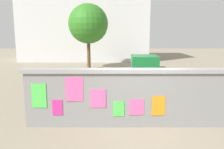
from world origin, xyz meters
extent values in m
plane|color=gray|center=(0.00, 8.00, 0.00)|extent=(60.00, 60.00, 0.00)
cube|color=gray|center=(0.00, 0.00, 0.85)|extent=(6.82, 0.30, 1.70)
cube|color=gray|center=(0.00, 0.00, 1.76)|extent=(7.02, 0.42, 0.12)
cube|color=#4CD84C|center=(-2.96, -0.16, 1.02)|extent=(0.45, 0.02, 0.75)
cube|color=#F42D8C|center=(-2.42, -0.16, 0.65)|extent=(0.32, 0.01, 0.49)
cube|color=#F9599E|center=(-1.88, -0.16, 1.22)|extent=(0.54, 0.03, 0.74)
cube|color=#F9599E|center=(-1.18, -0.16, 0.93)|extent=(0.47, 0.02, 0.57)
cube|color=#4CD84C|center=(-0.55, -0.16, 0.61)|extent=(0.34, 0.01, 0.46)
cube|color=#F9599E|center=(0.00, -0.16, 0.66)|extent=(0.44, 0.02, 0.50)
cube|color=orange|center=(0.66, -0.16, 0.70)|extent=(0.41, 0.03, 0.61)
cylinder|color=black|center=(0.64, 3.25, 0.35)|extent=(0.71, 0.23, 0.70)
cylinder|color=black|center=(0.70, 4.54, 0.35)|extent=(0.71, 0.23, 0.70)
cylinder|color=black|center=(3.14, 3.14, 0.35)|extent=(0.71, 0.23, 0.70)
cylinder|color=black|center=(3.19, 4.44, 0.35)|extent=(0.71, 0.23, 0.70)
cube|color=#197233|center=(0.77, 3.89, 1.10)|extent=(1.26, 1.55, 1.50)
cube|color=gray|center=(2.57, 3.82, 0.80)|extent=(2.46, 1.60, 0.90)
cylinder|color=black|center=(-2.40, 3.46, 0.30)|extent=(0.61, 0.14, 0.60)
cylinder|color=black|center=(-1.11, 3.54, 0.30)|extent=(0.61, 0.16, 0.60)
cube|color=black|center=(-1.76, 3.50, 0.58)|extent=(1.01, 0.31, 0.32)
cube|color=black|center=(-1.56, 3.51, 0.76)|extent=(0.57, 0.26, 0.10)
cube|color=#262626|center=(-2.30, 3.46, 0.85)|extent=(0.08, 0.56, 0.03)
cylinder|color=black|center=(-0.97, 1.54, 0.33)|extent=(0.66, 0.08, 0.66)
cylinder|color=black|center=(-2.02, 1.47, 0.33)|extent=(0.66, 0.08, 0.66)
cube|color=silver|center=(-1.50, 1.51, 0.51)|extent=(0.95, 0.10, 0.06)
cylinder|color=silver|center=(-1.65, 1.50, 0.73)|extent=(0.03, 0.03, 0.40)
cube|color=black|center=(-1.65, 1.50, 0.93)|extent=(0.20, 0.09, 0.05)
cube|color=black|center=(-1.02, 1.54, 0.88)|extent=(0.07, 0.44, 0.03)
cylinder|color=#D83F72|center=(-3.13, 1.63, 0.40)|extent=(0.12, 0.12, 0.80)
cylinder|color=#D83F72|center=(-2.95, 1.62, 0.40)|extent=(0.12, 0.12, 0.80)
cylinder|color=#338CBF|center=(-3.04, 1.63, 1.10)|extent=(0.35, 0.35, 0.60)
sphere|color=#8C664C|center=(-3.04, 1.63, 1.51)|extent=(0.22, 0.22, 0.22)
cylinder|color=brown|center=(-2.65, 11.96, 1.26)|extent=(0.28, 0.28, 2.52)
sphere|color=#2D7520|center=(-2.65, 11.96, 3.63)|extent=(3.17, 3.17, 3.17)
cube|color=silver|center=(-3.67, 19.36, 3.45)|extent=(13.26, 6.41, 6.90)
camera|label=1|loc=(-0.75, -6.94, 2.88)|focal=37.19mm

